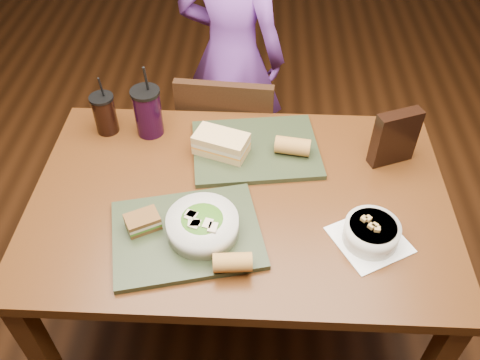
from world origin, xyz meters
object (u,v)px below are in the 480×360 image
(dining_table, at_px, (240,215))
(sandwich_far, at_px, (221,144))
(sandwich_near, at_px, (143,222))
(cup_berry, at_px, (148,112))
(tray_near, at_px, (187,234))
(tray_far, at_px, (256,149))
(chair_far, at_px, (227,147))
(cup_cola, at_px, (105,114))
(baguette_near, at_px, (233,262))
(salad_bowl, at_px, (202,224))
(soup_bowl, at_px, (371,232))
(chip_bag, at_px, (395,138))
(baguette_far, at_px, (293,146))
(diner, at_px, (232,57))

(dining_table, distance_m, sandwich_far, 0.24)
(sandwich_near, height_order, cup_berry, cup_berry)
(tray_near, height_order, cup_berry, cup_berry)
(tray_far, xyz_separation_m, sandwich_far, (-0.11, -0.03, 0.04))
(chair_far, xyz_separation_m, cup_cola, (-0.40, -0.24, 0.35))
(baguette_near, bearing_deg, salad_bowl, 127.37)
(sandwich_near, distance_m, cup_cola, 0.50)
(soup_bowl, relative_size, chip_bag, 1.33)
(baguette_far, distance_m, cup_berry, 0.51)
(sandwich_far, bearing_deg, baguette_near, -82.25)
(salad_bowl, bearing_deg, tray_far, 69.31)
(tray_near, bearing_deg, sandwich_near, 173.26)
(cup_berry, xyz_separation_m, chip_bag, (0.82, -0.11, 0.01))
(tray_near, relative_size, sandwich_far, 2.14)
(dining_table, bearing_deg, cup_cola, 148.11)
(dining_table, xyz_separation_m, sandwich_far, (-0.07, 0.18, 0.14))
(salad_bowl, xyz_separation_m, baguette_near, (0.09, -0.12, -0.01))
(dining_table, xyz_separation_m, tray_near, (-0.15, -0.17, 0.10))
(tray_near, xyz_separation_m, baguette_far, (0.31, 0.36, 0.04))
(chip_bag, bearing_deg, baguette_near, -158.43)
(baguette_near, bearing_deg, diner, 93.45)
(cup_berry, bearing_deg, chair_far, 44.71)
(baguette_far, height_order, cup_cola, cup_cola)
(tray_far, bearing_deg, sandwich_near, -130.98)
(salad_bowl, bearing_deg, soup_bowl, 0.86)
(tray_near, bearing_deg, chip_bag, 29.24)
(soup_bowl, relative_size, baguette_far, 2.22)
(soup_bowl, distance_m, sandwich_far, 0.57)
(cup_berry, bearing_deg, sandwich_far, -23.66)
(diner, height_order, soup_bowl, diner)
(cup_cola, relative_size, chip_bag, 1.16)
(salad_bowl, bearing_deg, diner, 89.04)
(tray_near, xyz_separation_m, cup_berry, (-0.18, 0.47, 0.08))
(diner, height_order, baguette_far, diner)
(tray_far, relative_size, chip_bag, 2.17)
(sandwich_near, height_order, sandwich_far, sandwich_far)
(sandwich_far, xyz_separation_m, cup_berry, (-0.26, 0.11, 0.04))
(salad_bowl, bearing_deg, chair_far, 88.60)
(tray_far, distance_m, sandwich_near, 0.48)
(baguette_far, relative_size, chip_bag, 0.60)
(cup_cola, bearing_deg, sandwich_near, -65.07)
(chair_far, bearing_deg, cup_cola, -148.72)
(baguette_far, distance_m, cup_cola, 0.66)
(soup_bowl, height_order, cup_cola, cup_cola)
(cup_cola, bearing_deg, salad_bowl, -50.44)
(tray_near, height_order, soup_bowl, soup_bowl)
(tray_near, relative_size, cup_berry, 1.54)
(dining_table, relative_size, baguette_near, 12.47)
(tray_far, height_order, salad_bowl, salad_bowl)
(baguette_near, bearing_deg, dining_table, 88.62)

